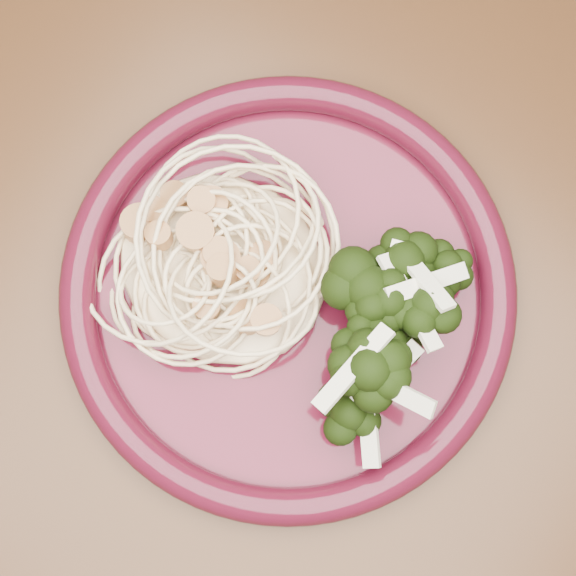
{
  "coord_description": "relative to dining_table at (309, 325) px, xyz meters",
  "views": [
    {
      "loc": [
        0.04,
        -0.1,
        1.32
      ],
      "look_at": [
        -0.02,
        -0.0,
        0.77
      ],
      "focal_mm": 50.0,
      "sensor_mm": 36.0,
      "label": 1
    }
  ],
  "objects": [
    {
      "name": "dining_table",
      "position": [
        0.0,
        0.0,
        0.0
      ],
      "size": [
        1.2,
        0.8,
        0.75
      ],
      "color": "#472814",
      "rests_on": "ground"
    },
    {
      "name": "broccoli_pile",
      "position": [
        0.04,
        0.01,
        0.14
      ],
      "size": [
        0.14,
        0.19,
        0.06
      ],
      "primitive_type": "ellipsoid",
      "rotation": [
        0.0,
        0.0,
        0.25
      ],
      "color": "black",
      "rests_on": "dinner_plate"
    },
    {
      "name": "spaghetti_pile",
      "position": [
        -0.07,
        -0.02,
        0.12
      ],
      "size": [
        0.18,
        0.17,
        0.03
      ],
      "primitive_type": "ellipsoid",
      "rotation": [
        0.0,
        0.0,
        0.25
      ],
      "color": "beige",
      "rests_on": "dinner_plate"
    },
    {
      "name": "dinner_plate",
      "position": [
        -0.02,
        -0.0,
        0.11
      ],
      "size": [
        0.39,
        0.39,
        0.03
      ],
      "rotation": [
        0.0,
        0.0,
        0.25
      ],
      "color": "#490D1D",
      "rests_on": "dining_table"
    },
    {
      "name": "scallop_cluster",
      "position": [
        -0.07,
        -0.02,
        0.16
      ],
      "size": [
        0.16,
        0.16,
        0.04
      ],
      "primitive_type": null,
      "rotation": [
        0.0,
        0.0,
        0.25
      ],
      "color": "#BB7F42",
      "rests_on": "spaghetti_pile"
    },
    {
      "name": "onion_garnish",
      "position": [
        0.04,
        0.01,
        0.17
      ],
      "size": [
        0.1,
        0.12,
        0.06
      ],
      "primitive_type": null,
      "rotation": [
        0.0,
        0.0,
        0.25
      ],
      "color": "#E9E6C5",
      "rests_on": "broccoli_pile"
    }
  ]
}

